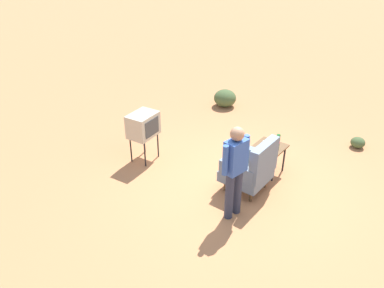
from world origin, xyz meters
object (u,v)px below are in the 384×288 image
object	(u,v)px
side_table	(269,150)
bottle_wine_green	(278,142)
person_standing	(235,167)
flower_vase	(276,147)
armchair	(252,168)
bottle_short_clear	(264,146)
tv_on_stand	(143,125)

from	to	relation	value
side_table	bottle_wine_green	distance (m)	0.30
person_standing	flower_vase	size ratio (longest dim) A/B	6.19
armchair	bottle_short_clear	bearing A→B (deg)	-173.10
bottle_short_clear	person_standing	bearing A→B (deg)	7.54
armchair	bottle_wine_green	size ratio (longest dim) A/B	3.31
side_table	person_standing	bearing A→B (deg)	5.96
tv_on_stand	bottle_short_clear	world-z (taller)	tv_on_stand
armchair	bottle_short_clear	size ratio (longest dim) A/B	5.30
flower_vase	side_table	bearing A→B (deg)	-132.21
bottle_short_clear	flower_vase	bearing A→B (deg)	98.12
bottle_short_clear	bottle_wine_green	world-z (taller)	bottle_wine_green
tv_on_stand	flower_vase	world-z (taller)	tv_on_stand
tv_on_stand	bottle_wine_green	size ratio (longest dim) A/B	3.22
tv_on_stand	side_table	bearing A→B (deg)	116.83
tv_on_stand	bottle_wine_green	bearing A→B (deg)	114.43
armchair	flower_vase	world-z (taller)	armchair
armchair	bottle_wine_green	bearing A→B (deg)	170.75
tv_on_stand	bottle_wine_green	world-z (taller)	tv_on_stand
tv_on_stand	person_standing	size ratio (longest dim) A/B	0.63
person_standing	bottle_wine_green	bearing A→B (deg)	179.59
flower_vase	armchair	bearing A→B (deg)	-15.96
armchair	person_standing	distance (m)	0.89
person_standing	bottle_wine_green	world-z (taller)	person_standing
bottle_wine_green	person_standing	bearing A→B (deg)	-0.41
side_table	tv_on_stand	bearing A→B (deg)	-63.17
person_standing	bottle_short_clear	size ratio (longest dim) A/B	8.20
flower_vase	person_standing	bearing A→B (deg)	-2.37
bottle_short_clear	flower_vase	xyz separation A→B (m)	(-0.03, 0.23, 0.05)
armchair	bottle_wine_green	xyz separation A→B (m)	(-0.72, 0.12, 0.24)
side_table	bottle_wine_green	size ratio (longest dim) A/B	1.81
armchair	bottle_short_clear	world-z (taller)	armchair
flower_vase	bottle_short_clear	bearing A→B (deg)	-81.88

